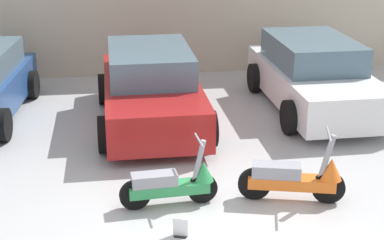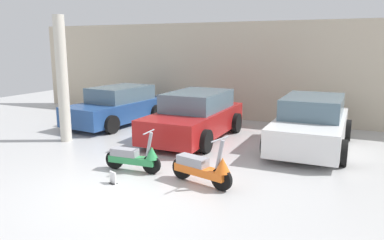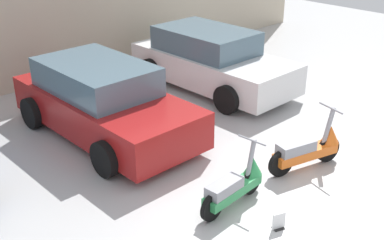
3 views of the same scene
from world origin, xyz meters
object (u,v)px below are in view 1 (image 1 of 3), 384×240
object	(u,v)px
scooter_front_right	(296,177)
car_rear_center	(151,88)
car_rear_right	(314,76)
scooter_front_left	(173,183)
placard_near_left_scooter	(181,228)

from	to	relation	value
scooter_front_right	car_rear_center	world-z (taller)	car_rear_center
car_rear_center	car_rear_right	xyz separation A→B (m)	(3.40, 0.40, 0.00)
scooter_front_right	car_rear_center	distance (m)	4.01
car_rear_right	scooter_front_right	bearing A→B (deg)	-22.58
scooter_front_left	car_rear_right	xyz separation A→B (m)	(3.34, 3.85, 0.34)
car_rear_right	placard_near_left_scooter	world-z (taller)	car_rear_right
scooter_front_left	scooter_front_right	distance (m)	1.76
scooter_front_left	scooter_front_right	world-z (taller)	scooter_front_right
car_rear_center	placard_near_left_scooter	world-z (taller)	car_rear_center
car_rear_center	car_rear_right	distance (m)	3.42
car_rear_center	car_rear_right	size ratio (longest dim) A/B	1.00
scooter_front_right	car_rear_right	size ratio (longest dim) A/B	0.35
car_rear_center	placard_near_left_scooter	xyz separation A→B (m)	(0.07, -4.29, -0.57)
placard_near_left_scooter	scooter_front_left	bearing A→B (deg)	90.27
car_rear_center	scooter_front_left	bearing A→B (deg)	0.59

